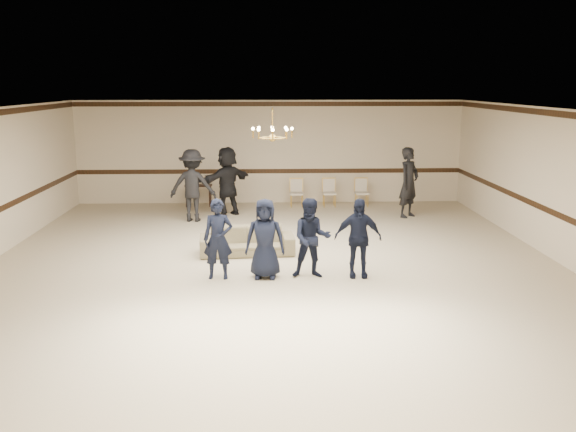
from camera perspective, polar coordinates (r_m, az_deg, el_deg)
name	(u,v)px	position (r m, az deg, el deg)	size (l,w,h in m)	color
room	(273,189)	(12.90, -1.32, 2.46)	(12.01, 14.01, 3.21)	#B8AC8E
chair_rail	(270,171)	(19.89, -1.64, 4.06)	(12.00, 0.02, 0.14)	black
crown_molding	(270,104)	(19.72, -1.67, 10.06)	(12.00, 0.02, 0.14)	black
chandelier	(272,123)	(13.75, -1.41, 8.40)	(0.94, 0.94, 0.89)	#B38A39
boy_a	(218,239)	(12.21, -6.32, -2.08)	(0.57, 0.37, 1.56)	black
boy_b	(265,239)	(12.18, -2.09, -2.06)	(0.76, 0.50, 1.56)	black
boy_c	(312,238)	(12.21, 2.14, -2.02)	(0.76, 0.59, 1.56)	black
boy_d	(358,238)	(12.31, 6.32, -1.97)	(0.91, 0.38, 1.56)	black
settee	(247,241)	(13.98, -3.71, -2.26)	(2.06, 0.81, 0.60)	#7E7354
adult_left	(193,185)	(17.39, -8.59, 2.74)	(1.27, 0.73, 1.97)	black
adult_mid	(227,181)	(18.00, -5.50, 3.13)	(1.82, 0.58, 1.97)	black
adult_right	(409,182)	(18.04, 10.84, 2.99)	(0.72, 0.47, 1.97)	black
banquet_chair_left	(297,193)	(19.29, 0.78, 2.08)	(0.41, 0.41, 0.84)	beige
banquet_chair_mid	(329,193)	(19.37, 3.74, 2.09)	(0.41, 0.41, 0.84)	beige
banquet_chair_right	(362,193)	(19.50, 6.66, 2.10)	(0.41, 0.41, 0.84)	beige
console_table	(199,195)	(19.58, -8.06, 1.85)	(0.80, 0.34, 0.67)	#321B10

